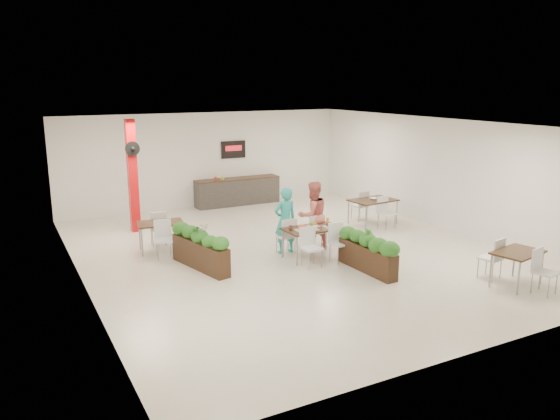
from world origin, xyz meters
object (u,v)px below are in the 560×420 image
at_px(planter_left, 200,247).
at_px(side_table_a, 161,227).
at_px(planter_right, 367,250).
at_px(main_table, 312,232).
at_px(diner_man, 285,221).
at_px(diner_woman, 313,215).
at_px(service_counter, 237,191).
at_px(side_table_c, 517,258).
at_px(side_table_b, 373,203).
at_px(red_column, 133,175).

bearing_deg(planter_left, side_table_a, 103.97).
bearing_deg(planter_right, main_table, 112.63).
bearing_deg(planter_left, main_table, -10.92).
xyz_separation_m(diner_man, diner_woman, (0.80, 0.00, 0.04)).
xyz_separation_m(diner_woman, side_table_a, (-3.52, 1.58, -0.25)).
distance_m(service_counter, side_table_c, 10.14).
distance_m(side_table_a, side_table_b, 6.43).
distance_m(red_column, side_table_a, 2.43).
relative_size(red_column, side_table_a, 1.92).
height_order(diner_woman, planter_right, diner_woman).
xyz_separation_m(diner_man, planter_left, (-2.29, -0.14, -0.31)).
xyz_separation_m(main_table, side_table_b, (3.31, 1.95, 0.01)).
xyz_separation_m(diner_woman, side_table_b, (2.91, 1.30, -0.23)).
height_order(main_table, diner_man, diner_man).
distance_m(diner_man, side_table_b, 3.93).
relative_size(main_table, planter_left, 0.83).
bearing_deg(diner_woman, planter_left, 0.87).
bearing_deg(diner_man, diner_woman, 178.30).
xyz_separation_m(red_column, side_table_b, (6.55, -2.49, -1.00)).
height_order(diner_woman, side_table_c, diner_woman).
relative_size(planter_right, side_table_c, 1.13).
distance_m(service_counter, planter_left, 6.74).
xyz_separation_m(planter_left, side_table_c, (5.51, -4.14, 0.09)).
height_order(red_column, side_table_a, red_column).
xyz_separation_m(main_table, planter_right, (0.60, -1.43, -0.14)).
xyz_separation_m(planter_left, planter_right, (3.27, -1.95, -0.03)).
bearing_deg(main_table, service_counter, 83.08).
bearing_deg(red_column, diner_man, -53.13).
bearing_deg(diner_man, side_table_c, 125.30).
height_order(main_table, planter_right, planter_right).
distance_m(main_table, planter_right, 1.56).
distance_m(red_column, planter_right, 7.11).
bearing_deg(side_table_a, side_table_c, -35.88).
height_order(service_counter, side_table_a, service_counter).
distance_m(side_table_b, side_table_c, 5.59).
bearing_deg(service_counter, side_table_a, -133.56).
bearing_deg(side_table_b, main_table, -154.76).
bearing_deg(planter_right, diner_woman, 95.11).
distance_m(red_column, service_counter, 4.56).
bearing_deg(red_column, side_table_a, -86.72).
xyz_separation_m(main_table, side_table_c, (2.83, -3.62, -0.02)).
relative_size(main_table, planter_right, 0.88).
bearing_deg(red_column, planter_left, -81.96).
relative_size(service_counter, side_table_c, 1.79).
height_order(main_table, side_table_a, same).
relative_size(planter_left, side_table_c, 1.20).
bearing_deg(diner_woman, side_table_b, -157.65).
bearing_deg(planter_left, side_table_b, 13.47).
height_order(red_column, main_table, red_column).
xyz_separation_m(service_counter, planter_left, (-3.44, -5.79, 0.03)).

